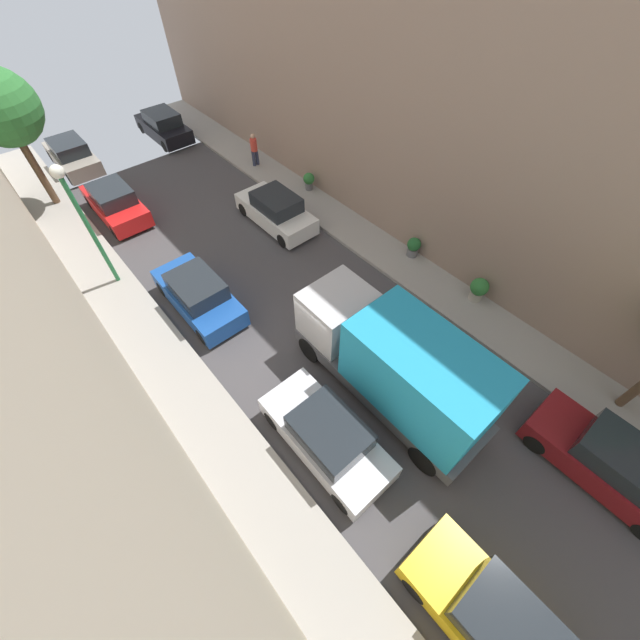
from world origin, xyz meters
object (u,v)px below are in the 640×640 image
at_px(parked_car_right_0, 610,462).
at_px(pedestrian, 254,149).
at_px(street_tree_2, 0,108).
at_px(parked_car_left_5, 72,156).
at_px(parked_car_right_2, 164,126).
at_px(parked_car_left_4, 115,203).
at_px(parked_car_left_1, 499,626).
at_px(parked_car_left_2, 327,436).
at_px(parked_car_right_1, 276,211).
at_px(potted_plant_0, 414,246).
at_px(parked_car_left_3, 198,295).
at_px(delivery_truck, 396,364).
at_px(potted_plant_1, 309,180).
at_px(potted_plant_2, 479,289).
at_px(lamp_post, 79,211).

distance_m(parked_car_right_0, pedestrian, 20.28).
bearing_deg(street_tree_2, parked_car_left_5, 55.24).
bearing_deg(parked_car_right_2, parked_car_left_4, -132.83).
distance_m(pedestrian, street_tree_2, 10.83).
height_order(parked_car_left_5, parked_car_right_2, same).
distance_m(parked_car_left_1, parked_car_left_2, 5.63).
height_order(parked_car_left_1, street_tree_2, street_tree_2).
bearing_deg(parked_car_left_2, parked_car_right_1, 60.79).
bearing_deg(parked_car_left_5, parked_car_left_1, -90.00).
bearing_deg(potted_plant_0, parked_car_left_3, 157.81).
relative_size(delivery_truck, potted_plant_0, 7.56).
bearing_deg(parked_car_right_2, street_tree_2, -158.88).
xyz_separation_m(parked_car_left_4, parked_car_left_5, (0.00, 5.85, 0.00)).
bearing_deg(pedestrian, potted_plant_0, -85.76).
height_order(parked_car_left_1, potted_plant_1, parked_car_left_1).
bearing_deg(parked_car_left_3, parked_car_left_5, 90.00).
bearing_deg(potted_plant_0, delivery_truck, -145.48).
xyz_separation_m(parked_car_left_3, potted_plant_2, (8.29, -6.72, -0.02)).
relative_size(street_tree_2, potted_plant_2, 6.06).
bearing_deg(parked_car_left_4, pedestrian, -4.77).
xyz_separation_m(parked_car_left_1, delivery_truck, (2.70, 5.62, 1.07)).
bearing_deg(potted_plant_0, parked_car_right_2, 99.89).
height_order(parked_car_left_2, parked_car_left_4, same).
height_order(pedestrian, potted_plant_1, pedestrian).
distance_m(parked_car_left_5, delivery_truck, 21.22).
bearing_deg(parked_car_right_1, parked_car_right_2, 90.00).
xyz_separation_m(parked_car_right_1, parked_car_right_2, (0.00, 11.32, 0.00)).
height_order(parked_car_left_2, pedestrian, pedestrian).
bearing_deg(parked_car_left_5, parked_car_left_4, -90.00).
distance_m(parked_car_left_1, lamp_post, 16.74).
distance_m(parked_car_right_2, potted_plant_0, 17.34).
bearing_deg(parked_car_left_5, potted_plant_2, -67.90).
distance_m(parked_car_left_5, potted_plant_1, 13.19).
xyz_separation_m(delivery_truck, pedestrian, (4.89, 14.53, -0.71)).
distance_m(parked_car_left_2, parked_car_right_0, 7.81).
xyz_separation_m(pedestrian, street_tree_2, (-9.60, 3.60, 3.51)).
distance_m(parked_car_left_4, potted_plant_2, 16.76).
xyz_separation_m(parked_car_left_2, lamp_post, (-1.90, 10.77, 2.76)).
bearing_deg(delivery_truck, potted_plant_0, 34.52).
distance_m(potted_plant_1, potted_plant_2, 10.15).
bearing_deg(potted_plant_2, lamp_post, 135.02).
distance_m(parked_car_left_1, parked_car_left_3, 12.94).
height_order(parked_car_left_5, pedestrian, pedestrian).
distance_m(parked_car_left_4, parked_car_right_2, 7.94).
bearing_deg(parked_car_left_3, potted_plant_2, -39.04).
bearing_deg(parked_car_right_1, parked_car_left_1, -109.45).
bearing_deg(parked_car_left_3, street_tree_2, 100.52).
relative_size(parked_car_left_4, pedestrian, 2.44).
relative_size(parked_car_left_4, parked_car_right_2, 1.00).
distance_m(delivery_truck, lamp_post, 11.85).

